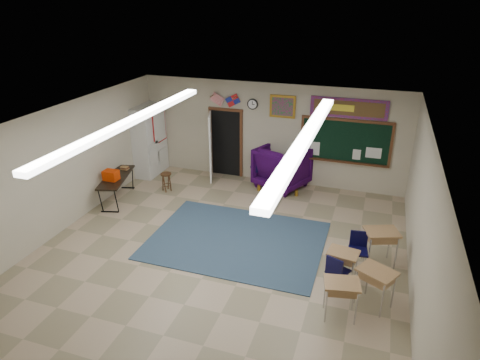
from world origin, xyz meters
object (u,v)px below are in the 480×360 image
(wingback_armchair, at_px, (282,167))
(student_desk_front_right, at_px, (380,246))
(wooden_stool, at_px, (166,182))
(student_desk_front_left, at_px, (342,265))
(folding_table, at_px, (117,187))

(wingback_armchair, xyz_separation_m, student_desk_front_right, (2.89, -3.28, -0.16))
(student_desk_front_right, relative_size, wooden_stool, 1.48)
(wingback_armchair, xyz_separation_m, student_desk_front_left, (2.20, -4.17, -0.22))
(student_desk_front_left, relative_size, folding_table, 0.39)
(wingback_armchair, relative_size, student_desk_front_right, 1.67)
(student_desk_front_left, xyz_separation_m, wooden_stool, (-5.33, 2.78, -0.11))
(student_desk_front_left, height_order, wooden_stool, student_desk_front_left)
(student_desk_front_left, bearing_deg, wooden_stool, 161.32)
(student_desk_front_right, height_order, wooden_stool, student_desk_front_right)
(student_desk_front_right, xyz_separation_m, wooden_stool, (-6.01, 1.89, -0.17))
(student_desk_front_left, distance_m, wooden_stool, 6.01)
(wingback_armchair, distance_m, student_desk_front_right, 4.38)
(wingback_armchair, relative_size, student_desk_front_left, 1.92)
(wooden_stool, bearing_deg, student_desk_front_left, -27.53)
(wingback_armchair, height_order, student_desk_front_left, wingback_armchair)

